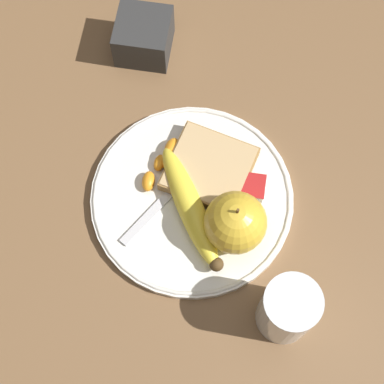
{
  "coord_description": "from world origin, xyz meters",
  "views": [
    {
      "loc": [
        0.05,
        -0.31,
        0.85
      ],
      "look_at": [
        0.0,
        0.0,
        0.03
      ],
      "focal_mm": 60.0,
      "sensor_mm": 36.0,
      "label": 1
    }
  ],
  "objects_px": {
    "fork": "(173,191)",
    "condiment_caddy": "(144,37)",
    "juice_glass": "(287,310)",
    "jam_packet": "(249,187)",
    "apple": "(235,223)",
    "bread_slice": "(209,169)",
    "plate": "(192,198)",
    "banana": "(193,208)"
  },
  "relations": [
    {
      "from": "apple",
      "to": "jam_packet",
      "type": "xyz_separation_m",
      "value": [
        0.01,
        0.06,
        -0.03
      ]
    },
    {
      "from": "plate",
      "to": "condiment_caddy",
      "type": "relative_size",
      "value": 3.53
    },
    {
      "from": "plate",
      "to": "bread_slice",
      "type": "relative_size",
      "value": 2.11
    },
    {
      "from": "fork",
      "to": "condiment_caddy",
      "type": "xyz_separation_m",
      "value": [
        -0.08,
        0.23,
        0.02
      ]
    },
    {
      "from": "juice_glass",
      "to": "banana",
      "type": "relative_size",
      "value": 0.58
    },
    {
      "from": "apple",
      "to": "banana",
      "type": "xyz_separation_m",
      "value": [
        -0.06,
        0.02,
        -0.02
      ]
    },
    {
      "from": "juice_glass",
      "to": "bread_slice",
      "type": "relative_size",
      "value": 0.77
    },
    {
      "from": "bread_slice",
      "to": "banana",
      "type": "bearing_deg",
      "value": -102.18
    },
    {
      "from": "plate",
      "to": "bread_slice",
      "type": "bearing_deg",
      "value": 66.63
    },
    {
      "from": "plate",
      "to": "fork",
      "type": "xyz_separation_m",
      "value": [
        -0.03,
        0.0,
        0.01
      ]
    },
    {
      "from": "juice_glass",
      "to": "banana",
      "type": "xyz_separation_m",
      "value": [
        -0.14,
        0.12,
        -0.02
      ]
    },
    {
      "from": "plate",
      "to": "jam_packet",
      "type": "relative_size",
      "value": 6.41
    },
    {
      "from": "plate",
      "to": "apple",
      "type": "relative_size",
      "value": 3.06
    },
    {
      "from": "plate",
      "to": "juice_glass",
      "type": "bearing_deg",
      "value": -45.22
    },
    {
      "from": "juice_glass",
      "to": "fork",
      "type": "distance_m",
      "value": 0.23
    },
    {
      "from": "apple",
      "to": "banana",
      "type": "relative_size",
      "value": 0.52
    },
    {
      "from": "bread_slice",
      "to": "fork",
      "type": "distance_m",
      "value": 0.06
    },
    {
      "from": "juice_glass",
      "to": "condiment_caddy",
      "type": "height_order",
      "value": "juice_glass"
    },
    {
      "from": "apple",
      "to": "juice_glass",
      "type": "bearing_deg",
      "value": -52.24
    },
    {
      "from": "banana",
      "to": "bread_slice",
      "type": "relative_size",
      "value": 1.32
    },
    {
      "from": "apple",
      "to": "bread_slice",
      "type": "height_order",
      "value": "apple"
    },
    {
      "from": "plate",
      "to": "apple",
      "type": "distance_m",
      "value": 0.09
    },
    {
      "from": "plate",
      "to": "jam_packet",
      "type": "height_order",
      "value": "jam_packet"
    },
    {
      "from": "juice_glass",
      "to": "apple",
      "type": "xyz_separation_m",
      "value": [
        -0.08,
        0.1,
        0.01
      ]
    },
    {
      "from": "apple",
      "to": "jam_packet",
      "type": "relative_size",
      "value": 2.09
    },
    {
      "from": "jam_packet",
      "to": "apple",
      "type": "bearing_deg",
      "value": -100.77
    },
    {
      "from": "fork",
      "to": "jam_packet",
      "type": "distance_m",
      "value": 0.11
    },
    {
      "from": "plate",
      "to": "juice_glass",
      "type": "distance_m",
      "value": 0.21
    },
    {
      "from": "bread_slice",
      "to": "condiment_caddy",
      "type": "relative_size",
      "value": 1.67
    },
    {
      "from": "juice_glass",
      "to": "jam_packet",
      "type": "bearing_deg",
      "value": 111.94
    },
    {
      "from": "banana",
      "to": "jam_packet",
      "type": "xyz_separation_m",
      "value": [
        0.07,
        0.04,
        -0.01
      ]
    },
    {
      "from": "bread_slice",
      "to": "fork",
      "type": "height_order",
      "value": "bread_slice"
    },
    {
      "from": "apple",
      "to": "bread_slice",
      "type": "xyz_separation_m",
      "value": [
        -0.05,
        0.08,
        -0.03
      ]
    },
    {
      "from": "banana",
      "to": "condiment_caddy",
      "type": "relative_size",
      "value": 2.21
    },
    {
      "from": "fork",
      "to": "apple",
      "type": "bearing_deg",
      "value": -84.52
    },
    {
      "from": "juice_glass",
      "to": "banana",
      "type": "distance_m",
      "value": 0.19
    },
    {
      "from": "apple",
      "to": "bread_slice",
      "type": "relative_size",
      "value": 0.69
    },
    {
      "from": "juice_glass",
      "to": "condiment_caddy",
      "type": "distance_m",
      "value": 0.46
    },
    {
      "from": "apple",
      "to": "condiment_caddy",
      "type": "bearing_deg",
      "value": 122.02
    },
    {
      "from": "fork",
      "to": "jam_packet",
      "type": "height_order",
      "value": "jam_packet"
    },
    {
      "from": "apple",
      "to": "condiment_caddy",
      "type": "xyz_separation_m",
      "value": [
        -0.17,
        0.28,
        -0.02
      ]
    },
    {
      "from": "juice_glass",
      "to": "jam_packet",
      "type": "relative_size",
      "value": 2.34
    }
  ]
}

